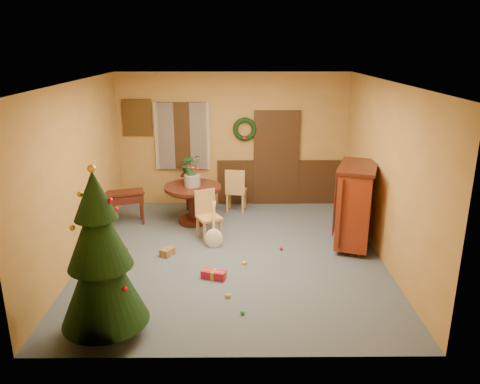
{
  "coord_description": "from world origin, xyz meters",
  "views": [
    {
      "loc": [
        0.08,
        -7.32,
        3.47
      ],
      "look_at": [
        0.13,
        0.4,
        1.01
      ],
      "focal_mm": 35.0,
      "sensor_mm": 36.0,
      "label": 1
    }
  ],
  "objects_px": {
    "christmas_tree": "(100,258)",
    "sideboard": "(355,204)",
    "chair_near": "(207,213)",
    "writing_desk": "(125,200)",
    "dining_table": "(193,197)"
  },
  "relations": [
    {
      "from": "chair_near",
      "to": "sideboard",
      "type": "xyz_separation_m",
      "value": [
        2.62,
        -0.37,
        0.31
      ]
    },
    {
      "from": "chair_near",
      "to": "writing_desk",
      "type": "relative_size",
      "value": 1.08
    },
    {
      "from": "dining_table",
      "to": "christmas_tree",
      "type": "relative_size",
      "value": 0.52
    },
    {
      "from": "dining_table",
      "to": "christmas_tree",
      "type": "distance_m",
      "value": 3.9
    },
    {
      "from": "christmas_tree",
      "to": "sideboard",
      "type": "relative_size",
      "value": 1.47
    },
    {
      "from": "dining_table",
      "to": "writing_desk",
      "type": "relative_size",
      "value": 1.34
    },
    {
      "from": "chair_near",
      "to": "christmas_tree",
      "type": "xyz_separation_m",
      "value": [
        -1.08,
        -3.02,
        0.55
      ]
    },
    {
      "from": "christmas_tree",
      "to": "sideboard",
      "type": "bearing_deg",
      "value": 35.66
    },
    {
      "from": "sideboard",
      "to": "dining_table",
      "type": "bearing_deg",
      "value": 158.65
    },
    {
      "from": "chair_near",
      "to": "sideboard",
      "type": "distance_m",
      "value": 2.66
    },
    {
      "from": "christmas_tree",
      "to": "chair_near",
      "type": "bearing_deg",
      "value": 70.41
    },
    {
      "from": "chair_near",
      "to": "christmas_tree",
      "type": "bearing_deg",
      "value": -109.59
    },
    {
      "from": "chair_near",
      "to": "writing_desk",
      "type": "height_order",
      "value": "chair_near"
    },
    {
      "from": "writing_desk",
      "to": "sideboard",
      "type": "distance_m",
      "value": 4.45
    },
    {
      "from": "christmas_tree",
      "to": "writing_desk",
      "type": "xyz_separation_m",
      "value": [
        -0.61,
        3.75,
        -0.53
      ]
    }
  ]
}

